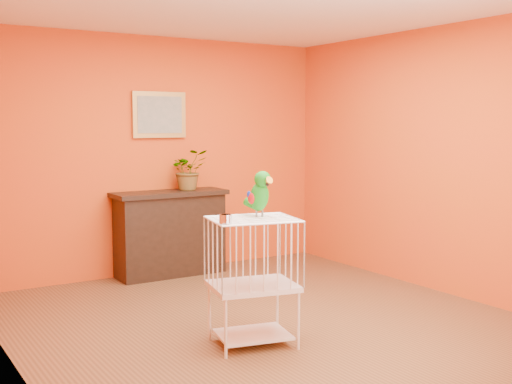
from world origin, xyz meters
TOP-DOWN VIEW (x-y plane):
  - ground at (0.00, 0.00)m, footprint 4.50×4.50m
  - room_shell at (0.00, 0.00)m, footprint 4.50×4.50m
  - console_cabinet at (0.02, 2.03)m, footprint 1.25×0.45m
  - potted_plant at (0.26, 2.03)m, footprint 0.43×0.47m
  - framed_picture at (0.00, 2.22)m, footprint 0.62×0.04m
  - birdcage at (-0.38, -0.34)m, footprint 0.71×0.60m
  - feed_cup at (-0.67, -0.44)m, footprint 0.09×0.09m
  - parrot at (-0.29, -0.28)m, footprint 0.17×0.31m

SIDE VIEW (x-z plane):
  - ground at x=0.00m, z-range 0.00..0.00m
  - console_cabinet at x=0.02m, z-range 0.00..0.93m
  - birdcage at x=-0.38m, z-range 0.02..0.98m
  - feed_cup at x=-0.67m, z-range 0.96..1.03m
  - potted_plant at x=0.26m, z-range 0.93..1.27m
  - parrot at x=-0.29m, z-range 0.96..1.31m
  - room_shell at x=0.00m, z-range -0.67..3.83m
  - framed_picture at x=0.00m, z-range 1.50..2.00m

